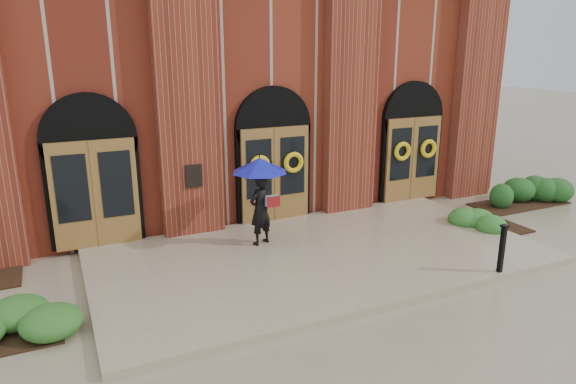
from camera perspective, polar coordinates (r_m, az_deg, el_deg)
ground at (r=11.72m, az=3.99°, el=-7.61°), size 90.00×90.00×0.00m
landing at (r=11.81m, az=3.64°, el=-7.01°), size 10.00×5.30×0.15m
church_building at (r=18.94m, az=-9.03°, el=12.19°), size 16.20×12.53×7.00m
man_with_umbrella at (r=11.81m, az=-3.12°, el=0.85°), size 1.68×1.68×2.08m
metal_post at (r=11.45m, az=22.69°, el=-5.72°), size 0.15×0.15×1.03m
hedge_wall_right at (r=17.15m, az=24.38°, el=-0.11°), size 2.75×1.10×0.71m
hedge_front_left at (r=9.96m, az=-28.19°, el=-12.55°), size 1.35×1.16×0.48m
hedge_front_right at (r=14.65m, az=21.78°, el=-2.79°), size 1.45×1.25×0.51m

